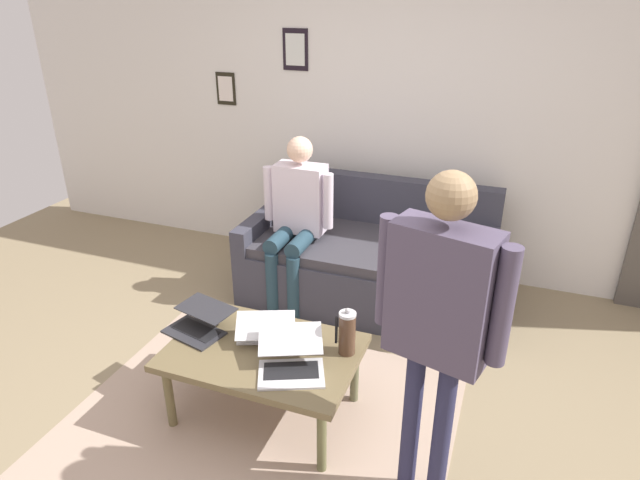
{
  "coord_description": "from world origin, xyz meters",
  "views": [
    {
      "loc": [
        -1.05,
        2.13,
        2.24
      ],
      "look_at": [
        0.04,
        -0.77,
        0.8
      ],
      "focal_mm": 30.5,
      "sensor_mm": 36.0,
      "label": 1
    }
  ],
  "objects_px": {
    "coffee_table": "(263,356)",
    "person_seated": "(297,212)",
    "laptop_left": "(266,331)",
    "couch": "(369,261)",
    "laptop_center": "(291,361)",
    "french_press": "(347,333)",
    "person_standing": "(439,310)",
    "laptop_right": "(198,324)"
  },
  "relations": [
    {
      "from": "laptop_center",
      "to": "person_standing",
      "type": "xyz_separation_m",
      "value": [
        -0.74,
        0.16,
        0.57
      ]
    },
    {
      "from": "laptop_left",
      "to": "french_press",
      "type": "bearing_deg",
      "value": -177.57
    },
    {
      "from": "couch",
      "to": "french_press",
      "type": "xyz_separation_m",
      "value": [
        -0.25,
        1.36,
        0.27
      ]
    },
    {
      "from": "person_seated",
      "to": "couch",
      "type": "bearing_deg",
      "value": -155.98
    },
    {
      "from": "laptop_center",
      "to": "person_seated",
      "type": "distance_m",
      "value": 1.48
    },
    {
      "from": "coffee_table",
      "to": "laptop_left",
      "type": "xyz_separation_m",
      "value": [
        0.03,
        -0.12,
        0.09
      ]
    },
    {
      "from": "person_standing",
      "to": "laptop_center",
      "type": "bearing_deg",
      "value": -12.03
    },
    {
      "from": "coffee_table",
      "to": "french_press",
      "type": "distance_m",
      "value": 0.49
    },
    {
      "from": "coffee_table",
      "to": "french_press",
      "type": "height_order",
      "value": "french_press"
    },
    {
      "from": "person_standing",
      "to": "person_seated",
      "type": "bearing_deg",
      "value": -50.04
    },
    {
      "from": "couch",
      "to": "laptop_left",
      "type": "height_order",
      "value": "couch"
    },
    {
      "from": "laptop_center",
      "to": "french_press",
      "type": "bearing_deg",
      "value": -134.25
    },
    {
      "from": "french_press",
      "to": "laptop_center",
      "type": "bearing_deg",
      "value": 45.75
    },
    {
      "from": "laptop_left",
      "to": "person_standing",
      "type": "bearing_deg",
      "value": 159.29
    },
    {
      "from": "person_standing",
      "to": "laptop_right",
      "type": "bearing_deg",
      "value": -11.94
    },
    {
      "from": "couch",
      "to": "coffee_table",
      "type": "bearing_deg",
      "value": 82.96
    },
    {
      "from": "person_seated",
      "to": "laptop_left",
      "type": "bearing_deg",
      "value": 104.29
    },
    {
      "from": "laptop_right",
      "to": "person_standing",
      "type": "height_order",
      "value": "person_standing"
    },
    {
      "from": "coffee_table",
      "to": "laptop_left",
      "type": "bearing_deg",
      "value": -74.17
    },
    {
      "from": "coffee_table",
      "to": "laptop_left",
      "type": "distance_m",
      "value": 0.15
    },
    {
      "from": "couch",
      "to": "coffee_table",
      "type": "distance_m",
      "value": 1.51
    },
    {
      "from": "couch",
      "to": "person_seated",
      "type": "height_order",
      "value": "person_seated"
    },
    {
      "from": "couch",
      "to": "french_press",
      "type": "distance_m",
      "value": 1.4
    },
    {
      "from": "person_standing",
      "to": "coffee_table",
      "type": "bearing_deg",
      "value": -14.96
    },
    {
      "from": "laptop_right",
      "to": "person_seated",
      "type": "xyz_separation_m",
      "value": [
        -0.1,
        -1.23,
        0.24
      ]
    },
    {
      "from": "laptop_center",
      "to": "laptop_right",
      "type": "height_order",
      "value": "laptop_center"
    },
    {
      "from": "french_press",
      "to": "person_seated",
      "type": "distance_m",
      "value": 1.37
    },
    {
      "from": "couch",
      "to": "laptop_right",
      "type": "bearing_deg",
      "value": 67.13
    },
    {
      "from": "laptop_left",
      "to": "french_press",
      "type": "height_order",
      "value": "french_press"
    },
    {
      "from": "laptop_right",
      "to": "person_seated",
      "type": "relative_size",
      "value": 0.31
    },
    {
      "from": "laptop_left",
      "to": "laptop_center",
      "type": "relative_size",
      "value": 0.84
    },
    {
      "from": "person_standing",
      "to": "laptop_left",
      "type": "bearing_deg",
      "value": -20.71
    },
    {
      "from": "laptop_right",
      "to": "french_press",
      "type": "relative_size",
      "value": 1.41
    },
    {
      "from": "french_press",
      "to": "laptop_left",
      "type": "bearing_deg",
      "value": 2.43
    },
    {
      "from": "laptop_right",
      "to": "french_press",
      "type": "height_order",
      "value": "french_press"
    },
    {
      "from": "coffee_table",
      "to": "person_seated",
      "type": "height_order",
      "value": "person_seated"
    },
    {
      "from": "laptop_left",
      "to": "laptop_right",
      "type": "relative_size",
      "value": 1.02
    },
    {
      "from": "coffee_table",
      "to": "laptop_left",
      "type": "height_order",
      "value": "laptop_left"
    },
    {
      "from": "laptop_left",
      "to": "person_seated",
      "type": "bearing_deg",
      "value": -75.71
    },
    {
      "from": "laptop_right",
      "to": "person_seated",
      "type": "bearing_deg",
      "value": -94.82
    },
    {
      "from": "laptop_center",
      "to": "person_standing",
      "type": "relative_size",
      "value": 0.29
    },
    {
      "from": "laptop_left",
      "to": "person_standing",
      "type": "height_order",
      "value": "person_standing"
    }
  ]
}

